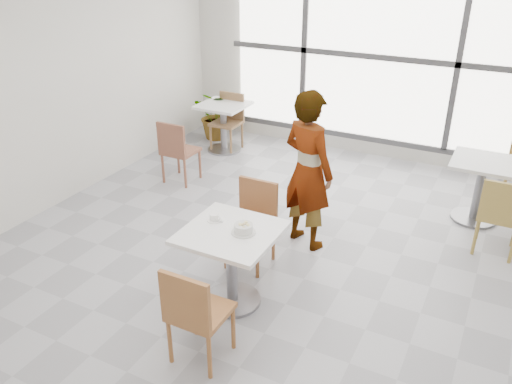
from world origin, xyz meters
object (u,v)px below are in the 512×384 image
at_px(plant_left, 218,115).
at_px(bg_chair_left_near, 177,148).
at_px(main_table, 231,253).
at_px(person, 308,171).
at_px(bg_chair_right_near, 501,212).
at_px(chair_far, 253,217).
at_px(coffee_cup, 214,218).
at_px(bg_table_right, 480,182).
at_px(bg_chair_left_far, 229,117).
at_px(oatmeal_bowl, 243,228).
at_px(chair_near, 194,311).
at_px(bg_table_left, 223,121).

bearing_deg(plant_left, bg_chair_left_near, -76.55).
distance_m(main_table, bg_chair_left_near, 2.71).
bearing_deg(person, bg_chair_right_near, -138.59).
distance_m(chair_far, coffee_cup, 0.67).
relative_size(bg_table_right, bg_chair_left_far, 0.86).
bearing_deg(main_table, coffee_cup, 158.01).
height_order(oatmeal_bowl, coffee_cup, oatmeal_bowl).
bearing_deg(chair_near, chair_far, -79.61).
bearing_deg(plant_left, bg_table_left, -49.26).
relative_size(main_table, chair_near, 0.92).
height_order(main_table, chair_near, chair_near).
bearing_deg(plant_left, oatmeal_bowl, -55.88).
relative_size(person, bg_chair_left_far, 1.96).
height_order(bg_chair_left_near, bg_chair_right_near, same).
bearing_deg(chair_far, bg_chair_right_near, 29.70).
relative_size(bg_table_left, bg_chair_left_near, 0.86).
xyz_separation_m(chair_far, oatmeal_bowl, (0.26, -0.68, 0.29)).
relative_size(bg_table_right, bg_chair_left_near, 0.86).
xyz_separation_m(chair_near, bg_chair_left_near, (-2.05, 2.69, 0.00)).
bearing_deg(bg_table_left, coffee_cup, -60.65).
bearing_deg(bg_chair_right_near, oatmeal_bowl, 44.94).
xyz_separation_m(chair_near, oatmeal_bowl, (-0.01, 0.80, 0.29)).
bearing_deg(bg_chair_left_near, main_table, 135.27).
bearing_deg(main_table, bg_chair_left_far, 120.31).
distance_m(oatmeal_bowl, plant_left, 4.39).
distance_m(bg_chair_left_far, plant_left, 0.48).
height_order(chair_near, bg_chair_left_far, same).
xyz_separation_m(chair_near, bg_table_right, (1.65, 3.44, -0.01)).
relative_size(bg_chair_left_far, plant_left, 1.08).
relative_size(main_table, coffee_cup, 5.03).
bearing_deg(plant_left, bg_chair_left_far, -36.73).
xyz_separation_m(chair_near, bg_chair_right_near, (1.92, 2.73, 0.00)).
distance_m(main_table, coffee_cup, 0.35).
height_order(person, bg_chair_right_near, person).
bearing_deg(bg_table_right, chair_far, -134.45).
bearing_deg(chair_far, person, 59.47).
bearing_deg(bg_chair_left_far, plant_left, 143.27).
height_order(chair_far, bg_chair_right_near, same).
bearing_deg(chair_near, bg_chair_left_far, -63.22).
bearing_deg(bg_chair_right_near, coffee_cup, 39.40).
distance_m(bg_table_left, bg_chair_left_far, 0.14).
bearing_deg(bg_table_left, bg_table_right, -8.48).
distance_m(main_table, person, 1.33).
bearing_deg(coffee_cup, bg_table_left, 119.35).
relative_size(chair_near, plant_left, 1.08).
relative_size(chair_near, person, 0.51).
height_order(oatmeal_bowl, bg_table_left, oatmeal_bowl).
bearing_deg(chair_near, oatmeal_bowl, -89.07).
bearing_deg(bg_chair_left_near, plant_left, -76.55).
bearing_deg(person, bg_table_left, -20.59).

